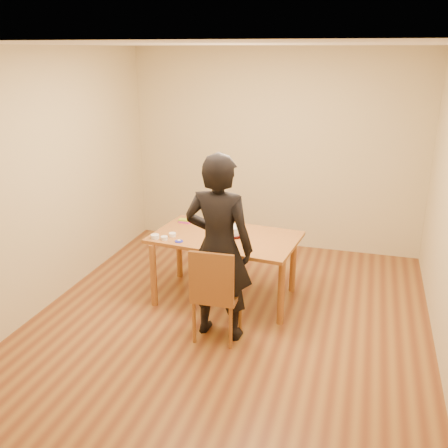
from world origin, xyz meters
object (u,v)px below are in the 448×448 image
(cake, at_px, (233,230))
(dining_chair, at_px, (218,294))
(dining_table, at_px, (225,237))
(cake_plate, at_px, (233,234))
(person, at_px, (219,248))

(cake, bearing_deg, dining_chair, -84.69)
(dining_table, bearing_deg, cake_plate, 37.96)
(person, bearing_deg, cake_plate, -80.96)
(dining_chair, bearing_deg, person, 88.05)
(dining_chair, relative_size, cake_plate, 1.50)
(cake, bearing_deg, cake_plate, 0.00)
(dining_chair, xyz_separation_m, person, (0.00, 0.05, 0.46))
(cake_plate, xyz_separation_m, person, (0.08, -0.78, 0.15))
(dining_table, relative_size, cake, 7.20)
(dining_table, xyz_separation_m, dining_chair, (0.15, -0.78, -0.28))
(cake_plate, distance_m, cake, 0.04)
(cake, relative_size, person, 0.12)
(cake_plate, height_order, cake, cake)
(cake_plate, xyz_separation_m, cake, (0.00, 0.00, 0.04))
(cake_plate, bearing_deg, person, -84.38)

